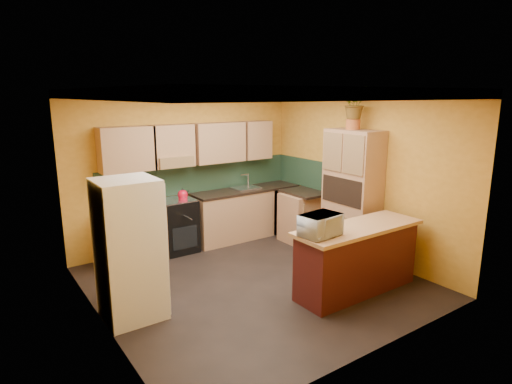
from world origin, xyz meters
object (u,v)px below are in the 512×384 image
(base_cabinets_back, at_px, (210,220))
(pantry, at_px, (352,195))
(breakfast_bar, at_px, (357,261))
(microwave, at_px, (320,225))
(fridge, at_px, (129,250))
(stove, at_px, (177,226))

(base_cabinets_back, height_order, pantry, pantry)
(base_cabinets_back, height_order, breakfast_bar, same)
(breakfast_bar, distance_m, microwave, 0.94)
(base_cabinets_back, xyz_separation_m, microwave, (0.02, -2.81, 0.63))
(base_cabinets_back, distance_m, pantry, 2.53)
(fridge, bearing_deg, pantry, -2.31)
(pantry, distance_m, breakfast_bar, 1.41)
(breakfast_bar, bearing_deg, fridge, 158.44)
(stove, height_order, pantry, pantry)
(pantry, xyz_separation_m, microwave, (-1.57, -0.93, 0.02))
(fridge, bearing_deg, breakfast_bar, -21.56)
(stove, relative_size, microwave, 1.83)
(pantry, bearing_deg, breakfast_bar, -132.86)
(base_cabinets_back, bearing_deg, fridge, -139.33)
(stove, bearing_deg, microwave, -77.10)
(microwave, bearing_deg, base_cabinets_back, 83.42)
(stove, bearing_deg, base_cabinets_back, 0.00)
(breakfast_bar, bearing_deg, stove, 115.58)
(base_cabinets_back, distance_m, microwave, 2.88)
(stove, distance_m, pantry, 2.96)
(breakfast_bar, bearing_deg, pantry, 47.14)
(base_cabinets_back, bearing_deg, pantry, -49.75)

